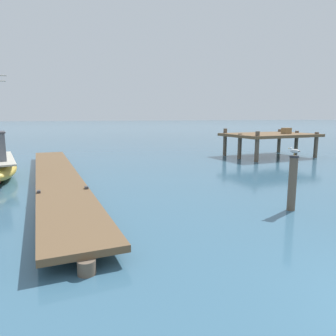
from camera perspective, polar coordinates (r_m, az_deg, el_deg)
The scene contains 4 objects.
floating_dock at distance 15.13m, azimuth -19.66°, elevation -1.27°, with size 3.19×18.42×0.53m.
pier_platform at distance 24.67m, azimuth 18.17°, elevation 5.58°, with size 6.80×4.99×2.18m.
mooring_piling at distance 10.82m, azimuth 21.84°, elevation -2.42°, with size 0.30×0.30×1.80m.
perched_seagull at distance 10.66m, azimuth 22.20°, elevation 2.91°, with size 0.29×0.32×0.27m.
Camera 1 is at (-5.44, -2.54, 3.05)m, focal length 33.27 mm.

